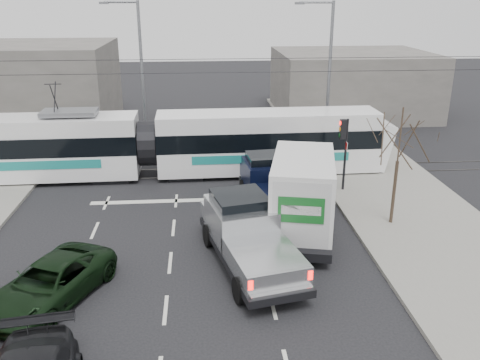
{
  "coord_description": "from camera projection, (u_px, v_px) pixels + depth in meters",
  "views": [
    {
      "loc": [
        -0.45,
        -16.74,
        9.36
      ],
      "look_at": [
        1.2,
        3.77,
        1.8
      ],
      "focal_mm": 38.0,
      "sensor_mm": 36.0,
      "label": 1
    }
  ],
  "objects": [
    {
      "name": "rails",
      "position": [
        209.0,
        172.0,
        28.28
      ],
      "size": [
        60.0,
        1.6,
        0.03
      ],
      "primitive_type": "cube",
      "color": "#33302D",
      "rests_on": "ground"
    },
    {
      "name": "green_car",
      "position": [
        50.0,
        283.0,
        16.23
      ],
      "size": [
        4.02,
        5.31,
        1.34
      ],
      "primitive_type": "imported",
      "rotation": [
        0.0,
        0.0,
        -0.43
      ],
      "color": "black",
      "rests_on": "ground"
    },
    {
      "name": "navy_pickup",
      "position": [
        269.0,
        183.0,
        23.4
      ],
      "size": [
        2.53,
        5.64,
        2.31
      ],
      "rotation": [
        0.0,
        0.0,
        0.09
      ],
      "color": "black",
      "rests_on": "ground"
    },
    {
      "name": "building_right",
      "position": [
        352.0,
        83.0,
        41.43
      ],
      "size": [
        12.0,
        10.0,
        5.0
      ],
      "primitive_type": "cube",
      "color": "slate",
      "rests_on": "ground"
    },
    {
      "name": "silver_pickup",
      "position": [
        247.0,
        233.0,
        18.5
      ],
      "size": [
        3.58,
        6.82,
        2.36
      ],
      "rotation": [
        0.0,
        0.0,
        0.22
      ],
      "color": "black",
      "rests_on": "ground"
    },
    {
      "name": "sidewalk_right",
      "position": [
        449.0,
        250.0,
        19.58
      ],
      "size": [
        6.0,
        60.0,
        0.15
      ],
      "primitive_type": "cube",
      "color": "gray",
      "rests_on": "ground"
    },
    {
      "name": "box_truck",
      "position": [
        303.0,
        194.0,
        20.75
      ],
      "size": [
        3.77,
        7.15,
        3.4
      ],
      "rotation": [
        0.0,
        0.0,
        -0.22
      ],
      "color": "black",
      "rests_on": "ground"
    },
    {
      "name": "traffic_signal",
      "position": [
        344.0,
        139.0,
        24.55
      ],
      "size": [
        0.44,
        0.44,
        3.6
      ],
      "color": "black",
      "rests_on": "ground"
    },
    {
      "name": "tram",
      "position": [
        147.0,
        144.0,
        27.07
      ],
      "size": [
        24.97,
        2.93,
        5.09
      ],
      "rotation": [
        0.0,
        0.0,
        0.02
      ],
      "color": "white",
      "rests_on": "ground"
    },
    {
      "name": "street_lamp_near",
      "position": [
        327.0,
        68.0,
        30.82
      ],
      "size": [
        2.38,
        0.25,
        9.0
      ],
      "color": "slate",
      "rests_on": "ground"
    },
    {
      "name": "catenary",
      "position": [
        208.0,
        104.0,
        26.95
      ],
      "size": [
        60.0,
        0.2,
        7.0
      ],
      "color": "black",
      "rests_on": "ground"
    },
    {
      "name": "bare_tree",
      "position": [
        400.0,
        140.0,
        20.53
      ],
      "size": [
        2.4,
        2.4,
        5.0
      ],
      "color": "#47382B",
      "rests_on": "ground"
    },
    {
      "name": "building_left",
      "position": [
        15.0,
        86.0,
        37.42
      ],
      "size": [
        14.0,
        10.0,
        6.0
      ],
      "primitive_type": "cube",
      "color": "slate",
      "rests_on": "ground"
    },
    {
      "name": "ground",
      "position": [
        216.0,
        261.0,
        18.93
      ],
      "size": [
        120.0,
        120.0,
        0.0
      ],
      "primitive_type": "plane",
      "color": "black",
      "rests_on": "ground"
    },
    {
      "name": "street_lamp_far",
      "position": [
        139.0,
        66.0,
        31.82
      ],
      "size": [
        2.38,
        0.25,
        9.0
      ],
      "color": "slate",
      "rests_on": "ground"
    }
  ]
}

